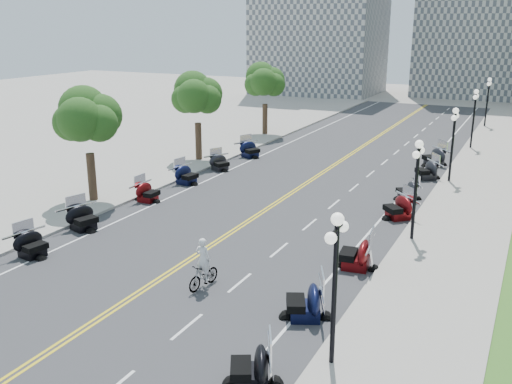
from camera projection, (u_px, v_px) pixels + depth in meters
The scene contains 48 objects.
ground at pixel (221, 239), 28.52m from camera, with size 160.00×160.00×0.00m, color gray.
road at pixel (297, 189), 37.11m from camera, with size 16.00×90.00×0.01m, color #333335.
centerline_yellow_a at pixel (296, 189), 37.15m from camera, with size 0.12×90.00×0.00m, color yellow.
centerline_yellow_b at pixel (299, 189), 37.05m from camera, with size 0.12×90.00×0.00m, color yellow.
edge_line_north at pixel (395, 202), 34.37m from camera, with size 0.12×90.00×0.00m, color white.
edge_line_south at pixel (213, 178), 39.83m from camera, with size 0.12×90.00×0.00m, color white.
lane_dash_4 at pixel (187, 327), 20.28m from camera, with size 0.12×2.00×0.00m, color white.
lane_dash_5 at pixel (240, 283), 23.72m from camera, with size 0.12×2.00×0.00m, color white.
lane_dash_6 at pixel (279, 250), 27.15m from camera, with size 0.12×2.00×0.00m, color white.
lane_dash_7 at pixel (310, 224), 30.59m from camera, with size 0.12×2.00×0.00m, color white.
lane_dash_8 at pixel (334, 204), 34.02m from camera, with size 0.12×2.00×0.00m, color white.
lane_dash_9 at pixel (354, 188), 37.45m from camera, with size 0.12×2.00×0.00m, color white.
lane_dash_10 at pixel (370, 174), 40.89m from camera, with size 0.12×2.00×0.00m, color white.
lane_dash_11 at pixel (384, 162), 44.32m from camera, with size 0.12×2.00×0.00m, color white.
lane_dash_12 at pixel (396, 152), 47.76m from camera, with size 0.12×2.00×0.00m, color white.
lane_dash_13 at pixel (407, 144), 51.19m from camera, with size 0.12×2.00×0.00m, color white.
lane_dash_14 at pixel (416, 136), 54.62m from camera, with size 0.12×2.00×0.00m, color white.
lane_dash_15 at pixel (424, 129), 58.06m from camera, with size 0.12×2.00×0.00m, color white.
lane_dash_16 at pixel (431, 123), 61.49m from camera, with size 0.12×2.00×0.00m, color white.
lane_dash_17 at pixel (437, 118), 64.93m from camera, with size 0.12×2.00×0.00m, color white.
lane_dash_18 at pixel (443, 113), 68.36m from camera, with size 0.12×2.00×0.00m, color white.
lane_dash_19 at pixel (448, 109), 71.79m from camera, with size 0.12×2.00×0.00m, color white.
sidewalk_north at pixel (467, 211), 32.60m from camera, with size 5.00×90.00×0.15m, color #9E9991.
sidewalk_south at pixel (164, 170), 41.57m from camera, with size 5.00×90.00×0.15m, color #9E9991.
distant_block_a at pixel (321, 5), 85.74m from camera, with size 18.00×14.00×26.00m, color gray.
street_lamp_1 at pixel (334, 291), 17.24m from camera, with size 0.50×1.20×4.90m, color black, non-canonical shape.
street_lamp_2 at pixel (415, 191), 27.55m from camera, with size 0.50×1.20×4.90m, color black, non-canonical shape.
street_lamp_3 at pixel (452, 145), 37.85m from camera, with size 0.50×1.20×4.90m, color black, non-canonical shape.
street_lamp_4 at pixel (473, 119), 48.15m from camera, with size 0.50×1.20×4.90m, color black, non-canonical shape.
street_lamp_5 at pixel (487, 102), 58.45m from camera, with size 0.50×1.20×4.90m, color black, non-canonical shape.
tree_2 at pixel (87, 124), 33.16m from camera, with size 4.80×4.80×9.20m, color #235619, non-canonical shape.
tree_3 at pixel (197, 100), 43.46m from camera, with size 4.80×4.80×9.20m, color #235619, non-canonical shape.
tree_4 at pixel (265, 85), 53.76m from camera, with size 4.80×4.80×9.20m, color #235619, non-canonical shape.
motorcycle_n_3 at pixel (251, 364), 16.86m from camera, with size 1.95×1.95×1.37m, color black, non-canonical shape.
motorcycle_n_4 at pixel (305, 300), 20.70m from camera, with size 2.11×2.11×1.48m, color black, non-canonical shape.
motorcycle_n_5 at pixel (356, 252), 24.95m from camera, with size 2.17×2.17×1.52m, color #590A0C, non-canonical shape.
motorcycle_n_7 at pixel (398, 206), 31.33m from camera, with size 2.08×2.08×1.46m, color #590A0C, non-canonical shape.
motorcycle_n_8 at pixel (408, 189), 34.75m from camera, with size 1.85×1.85×1.30m, color black, non-canonical shape.
motorcycle_n_9 at pixel (427, 169), 39.30m from camera, with size 2.07×2.07×1.45m, color black, non-canonical shape.
motorcycle_n_10 at pixel (434, 156), 42.96m from camera, with size 2.22×2.22×1.55m, color black, non-canonical shape.
motorcycle_s_4 at pixel (31, 243), 26.23m from camera, with size 1.90×1.90×1.33m, color black, non-canonical shape.
motorcycle_s_5 at pixel (83, 217), 29.67m from camera, with size 2.05×2.05×1.43m, color black, non-canonical shape.
motorcycle_s_6 at pixel (148, 191), 34.41m from camera, with size 1.86×1.86×1.30m, color #590A0C, non-canonical shape.
motorcycle_s_7 at pixel (186, 174), 38.17m from camera, with size 1.99×1.99×1.40m, color black, non-canonical shape.
motorcycle_s_8 at pixel (220, 162), 41.72m from camera, with size 1.84×1.84×1.29m, color black, non-canonical shape.
motorcycle_s_9 at pixel (250, 148), 45.82m from camera, with size 2.05×2.05×1.43m, color black, non-canonical shape.
bicycle at pixel (203, 275), 23.16m from camera, with size 0.50×1.79×1.07m, color #A51414.
cyclist_rider at pixel (203, 242), 22.75m from camera, with size 0.66×0.43×1.81m, color silver.
Camera 1 is at (13.45, -23.10, 10.38)m, focal length 40.00 mm.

